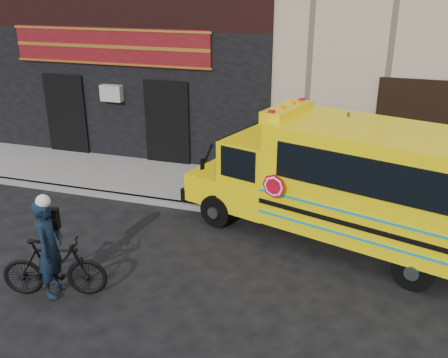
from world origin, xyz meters
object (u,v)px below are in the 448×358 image
Objects in this scene: school_bus at (349,180)px; sign_pole at (343,167)px; bicycle at (54,268)px; cyclist at (50,251)px.

school_bus is 2.55× the size of sign_pole.
bicycle is at bearing -137.87° from sign_pole.
sign_pole is 1.46× the size of bicycle.
sign_pole is 6.48m from cyclist.
school_bus is at bearing -64.58° from cyclist.
sign_pole is (-0.19, 0.62, 0.07)m from school_bus.
school_bus is 6.22m from cyclist.
cyclist is (-4.78, -4.32, -0.63)m from sign_pole.
cyclist is at bearing 104.12° from bicycle.
school_bus reaches higher than cyclist.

